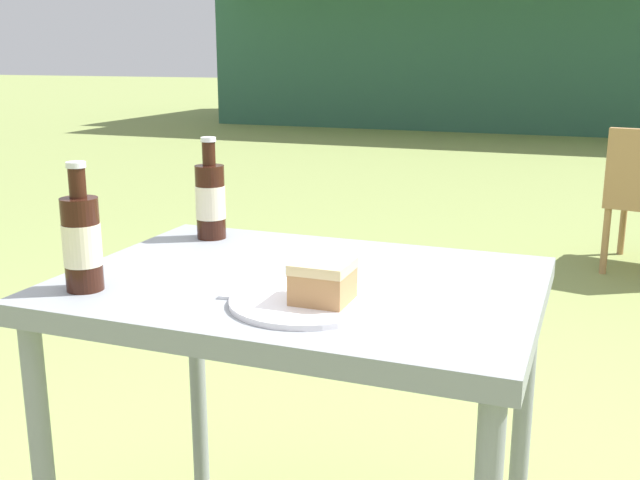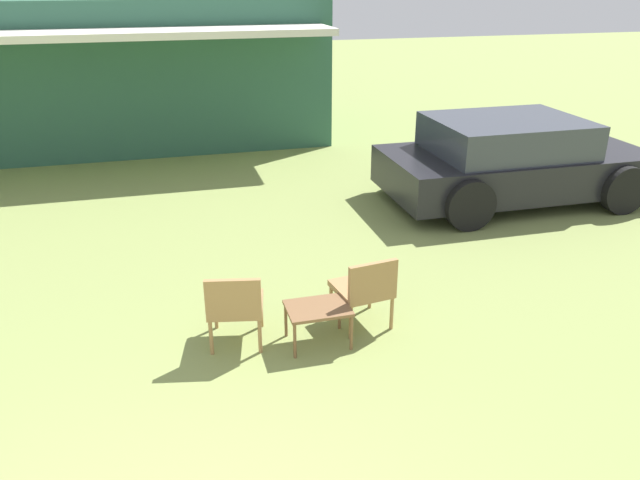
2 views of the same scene
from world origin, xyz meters
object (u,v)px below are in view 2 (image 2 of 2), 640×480
object	(u,v)px
parked_car	(512,160)
wicker_chair_cushioned	(235,303)
garden_side_table	(318,311)
wicker_chair_plain	(365,287)

from	to	relation	value
parked_car	wicker_chair_cushioned	xyz separation A→B (m)	(-4.63, -2.98, -0.19)
garden_side_table	wicker_chair_plain	bearing A→B (deg)	18.12
parked_car	garden_side_table	distance (m)	5.02
wicker_chair_cushioned	wicker_chair_plain	world-z (taller)	same
parked_car	garden_side_table	world-z (taller)	parked_car
parked_car	wicker_chair_plain	size ratio (longest dim) A/B	5.19
wicker_chair_cushioned	wicker_chair_plain	distance (m)	1.26
parked_car	garden_side_table	xyz separation A→B (m)	(-3.88, -3.17, -0.28)
parked_car	wicker_chair_cushioned	distance (m)	5.51
parked_car	wicker_chair_plain	xyz separation A→B (m)	(-3.36, -3.00, -0.19)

